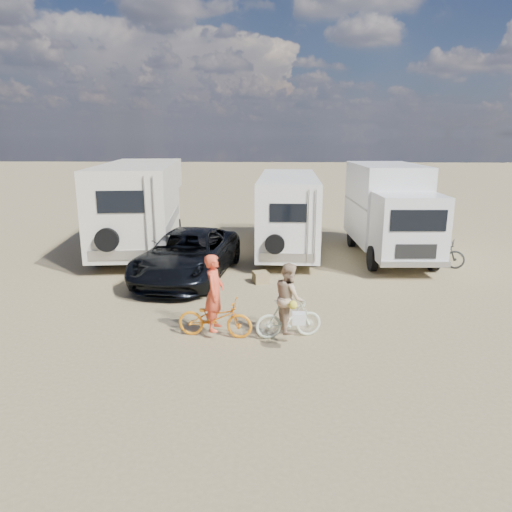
{
  "coord_description": "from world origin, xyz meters",
  "views": [
    {
      "loc": [
        -0.06,
        -11.51,
        4.57
      ],
      "look_at": [
        -0.57,
        1.31,
        1.3
      ],
      "focal_mm": 33.67,
      "sensor_mm": 36.0,
      "label": 1
    }
  ],
  "objects_px": {
    "rv_main": "(288,214)",
    "cooler": "(195,263)",
    "bike_man": "(215,318)",
    "box_truck": "(391,213)",
    "bike_parked": "(437,253)",
    "crate": "(261,277)",
    "rider_woman": "(289,305)",
    "bike_woman": "(289,318)",
    "rider_man": "(215,300)",
    "rv_left": "(141,208)",
    "dark_suv": "(188,255)"
  },
  "relations": [
    {
      "from": "dark_suv",
      "to": "bike_woman",
      "type": "distance_m",
      "value": 5.62
    },
    {
      "from": "dark_suv",
      "to": "bike_woman",
      "type": "height_order",
      "value": "dark_suv"
    },
    {
      "from": "bike_woman",
      "to": "rider_man",
      "type": "relative_size",
      "value": 0.87
    },
    {
      "from": "rider_woman",
      "to": "cooler",
      "type": "bearing_deg",
      "value": 15.76
    },
    {
      "from": "box_truck",
      "to": "rv_left",
      "type": "bearing_deg",
      "value": 173.08
    },
    {
      "from": "rv_main",
      "to": "cooler",
      "type": "bearing_deg",
      "value": -138.55
    },
    {
      "from": "bike_parked",
      "to": "bike_man",
      "type": "bearing_deg",
      "value": 158.07
    },
    {
      "from": "bike_man",
      "to": "box_truck",
      "type": "bearing_deg",
      "value": -30.11
    },
    {
      "from": "rv_main",
      "to": "dark_suv",
      "type": "distance_m",
      "value": 5.04
    },
    {
      "from": "rider_man",
      "to": "box_truck",
      "type": "bearing_deg",
      "value": -30.11
    },
    {
      "from": "bike_man",
      "to": "bike_parked",
      "type": "xyz_separation_m",
      "value": [
        7.1,
        6.39,
        0.04
      ]
    },
    {
      "from": "bike_woman",
      "to": "bike_parked",
      "type": "xyz_separation_m",
      "value": [
        5.4,
        6.38,
        0.03
      ]
    },
    {
      "from": "rv_main",
      "to": "dark_suv",
      "type": "bearing_deg",
      "value": -130.36
    },
    {
      "from": "bike_man",
      "to": "cooler",
      "type": "distance_m",
      "value": 5.82
    },
    {
      "from": "rider_woman",
      "to": "rider_man",
      "type": "bearing_deg",
      "value": 77.56
    },
    {
      "from": "bike_parked",
      "to": "crate",
      "type": "bearing_deg",
      "value": 135.65
    },
    {
      "from": "bike_woman",
      "to": "rider_man",
      "type": "bearing_deg",
      "value": 77.56
    },
    {
      "from": "bike_man",
      "to": "crate",
      "type": "distance_m",
      "value": 4.3
    },
    {
      "from": "bike_man",
      "to": "bike_woman",
      "type": "bearing_deg",
      "value": -82.88
    },
    {
      "from": "bike_woman",
      "to": "rv_main",
      "type": "bearing_deg",
      "value": -14.06
    },
    {
      "from": "bike_parked",
      "to": "rv_left",
      "type": "bearing_deg",
      "value": 105.84
    },
    {
      "from": "rv_main",
      "to": "bike_woman",
      "type": "distance_m",
      "value": 8.42
    },
    {
      "from": "rider_woman",
      "to": "crate",
      "type": "height_order",
      "value": "rider_woman"
    },
    {
      "from": "rv_main",
      "to": "cooler",
      "type": "xyz_separation_m",
      "value": [
        -3.25,
        -2.73,
        -1.26
      ]
    },
    {
      "from": "cooler",
      "to": "dark_suv",
      "type": "bearing_deg",
      "value": -109.04
    },
    {
      "from": "crate",
      "to": "bike_parked",
      "type": "bearing_deg",
      "value": 19.57
    },
    {
      "from": "cooler",
      "to": "crate",
      "type": "bearing_deg",
      "value": -47.04
    },
    {
      "from": "rv_main",
      "to": "box_truck",
      "type": "relative_size",
      "value": 1.12
    },
    {
      "from": "rv_main",
      "to": "bike_woman",
      "type": "relative_size",
      "value": 4.44
    },
    {
      "from": "crate",
      "to": "bike_woman",
      "type": "bearing_deg",
      "value": -79.57
    },
    {
      "from": "dark_suv",
      "to": "cooler",
      "type": "height_order",
      "value": "dark_suv"
    },
    {
      "from": "bike_man",
      "to": "rider_man",
      "type": "distance_m",
      "value": 0.43
    },
    {
      "from": "rider_man",
      "to": "bike_parked",
      "type": "relative_size",
      "value": 0.94
    },
    {
      "from": "rv_main",
      "to": "crate",
      "type": "height_order",
      "value": "rv_main"
    },
    {
      "from": "cooler",
      "to": "rider_man",
      "type": "bearing_deg",
      "value": -91.12
    },
    {
      "from": "box_truck",
      "to": "bike_parked",
      "type": "relative_size",
      "value": 3.23
    },
    {
      "from": "bike_man",
      "to": "cooler",
      "type": "height_order",
      "value": "bike_man"
    },
    {
      "from": "rider_man",
      "to": "crate",
      "type": "distance_m",
      "value": 4.35
    },
    {
      "from": "rv_main",
      "to": "cooler",
      "type": "relative_size",
      "value": 11.4
    },
    {
      "from": "rv_main",
      "to": "cooler",
      "type": "distance_m",
      "value": 4.42
    },
    {
      "from": "dark_suv",
      "to": "bike_parked",
      "type": "bearing_deg",
      "value": 18.22
    },
    {
      "from": "rv_left",
      "to": "bike_woman",
      "type": "distance_m",
      "value": 10.18
    },
    {
      "from": "rider_woman",
      "to": "crate",
      "type": "distance_m",
      "value": 4.3
    },
    {
      "from": "rv_main",
      "to": "rider_man",
      "type": "relative_size",
      "value": 3.86
    },
    {
      "from": "rider_woman",
      "to": "bike_parked",
      "type": "height_order",
      "value": "rider_woman"
    },
    {
      "from": "rv_left",
      "to": "bike_woman",
      "type": "xyz_separation_m",
      "value": [
        5.65,
        -8.37,
        -1.26
      ]
    },
    {
      "from": "rv_left",
      "to": "crate",
      "type": "xyz_separation_m",
      "value": [
        4.88,
        -4.19,
        -1.55
      ]
    },
    {
      "from": "bike_man",
      "to": "crate",
      "type": "height_order",
      "value": "bike_man"
    },
    {
      "from": "bike_woman",
      "to": "cooler",
      "type": "relative_size",
      "value": 2.57
    },
    {
      "from": "bike_man",
      "to": "rider_woman",
      "type": "distance_m",
      "value": 1.73
    }
  ]
}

